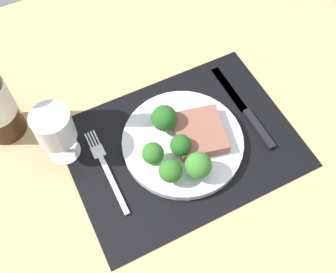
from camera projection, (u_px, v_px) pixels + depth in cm
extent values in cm
cube|color=tan|center=(182.00, 148.00, 80.84)|extent=(140.00, 110.00, 3.00)
cube|color=black|center=(182.00, 144.00, 79.41)|extent=(44.20, 32.62, 0.30)
cylinder|color=silver|center=(183.00, 142.00, 78.59)|extent=(23.90, 23.90, 1.60)
cube|color=#8C5647|center=(200.00, 133.00, 77.44)|extent=(11.34, 11.95, 2.28)
cylinder|color=#6B994C|center=(153.00, 160.00, 74.59)|extent=(1.43, 1.43, 1.97)
sphere|color=#2D6B23|center=(153.00, 153.00, 72.24)|extent=(4.07, 4.07, 4.07)
cylinder|color=#5B8942|center=(180.00, 151.00, 75.99)|extent=(1.65, 1.65, 1.22)
sphere|color=#235B1E|center=(181.00, 145.00, 73.98)|extent=(4.05, 4.05, 4.05)
cylinder|color=#6B994C|center=(164.00, 126.00, 78.70)|extent=(1.83, 1.83, 1.43)
sphere|color=#235B1E|center=(164.00, 118.00, 76.24)|extent=(5.04, 5.04, 5.04)
cylinder|color=#5B8942|center=(197.00, 172.00, 73.78)|extent=(1.49, 1.49, 1.26)
sphere|color=#387A2D|center=(198.00, 165.00, 71.42)|extent=(4.93, 4.93, 4.93)
cylinder|color=#5B8942|center=(171.00, 176.00, 73.32)|extent=(1.40, 1.40, 1.23)
sphere|color=#2D6B23|center=(171.00, 171.00, 71.19)|extent=(4.35, 4.35, 4.35)
cube|color=silver|center=(113.00, 184.00, 74.64)|extent=(1.00, 13.00, 0.50)
cube|color=silver|center=(98.00, 152.00, 78.15)|extent=(2.40, 2.60, 0.40)
cube|color=silver|center=(88.00, 141.00, 79.34)|extent=(0.30, 3.60, 0.35)
cube|color=silver|center=(91.00, 140.00, 79.47)|extent=(0.30, 3.60, 0.35)
cube|color=silver|center=(94.00, 139.00, 79.61)|extent=(0.30, 3.60, 0.35)
cube|color=silver|center=(97.00, 138.00, 79.74)|extent=(0.30, 3.60, 0.35)
cube|color=black|center=(259.00, 128.00, 80.66)|extent=(1.40, 10.00, 0.80)
cube|color=silver|center=(229.00, 88.00, 86.05)|extent=(1.80, 13.00, 0.30)
cylinder|color=silver|center=(65.00, 151.00, 78.63)|extent=(6.21, 6.21, 0.40)
cylinder|color=silver|center=(61.00, 143.00, 76.07)|extent=(0.80, 0.80, 5.52)
cylinder|color=silver|center=(53.00, 127.00, 70.80)|extent=(7.19, 7.19, 6.68)
cylinder|color=#560C19|center=(56.00, 132.00, 72.43)|extent=(6.33, 6.33, 2.92)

